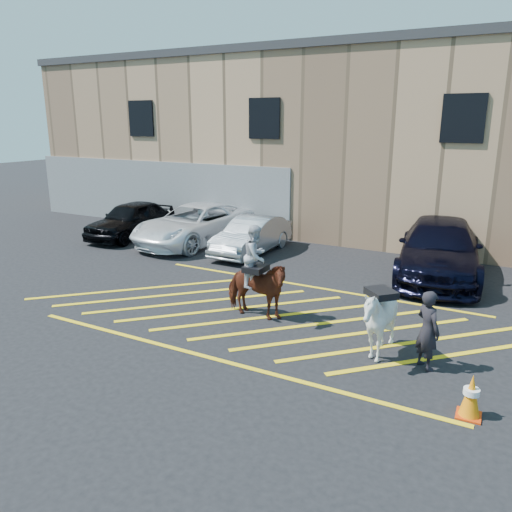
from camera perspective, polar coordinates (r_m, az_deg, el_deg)
The scene contains 11 objects.
ground at distance 12.32m, azimuth 2.42°, elevation -6.47°, with size 90.00×90.00×0.00m, color black.
car_black_suv at distance 20.52m, azimuth -14.08°, elevation 4.07°, with size 1.69×4.19×1.43m, color black.
car_white_pickup at distance 19.04m, azimuth -6.96°, elevation 3.64°, with size 2.45×5.32×1.48m, color white.
car_silver_sedan at distance 17.51m, azimuth -0.49°, elevation 2.35°, with size 1.34×3.85×1.27m, color #959AA2.
car_blue_suv at distance 15.93m, azimuth 20.22°, elevation 0.76°, with size 2.30×5.66×1.64m, color black.
handler at distance 9.97m, azimuth 19.03°, elevation -8.00°, with size 0.56×0.37×1.55m, color black.
warehouse at distance 22.86m, azimuth 16.17°, elevation 12.47°, with size 32.42×10.20×7.30m.
hatching_zone at distance 12.07m, azimuth 1.79°, elevation -6.91°, with size 12.60×5.12×0.01m.
mounted_bay at distance 11.72m, azimuth -0.02°, elevation -2.88°, with size 1.71×0.78×2.25m.
saddled_white at distance 10.15m, azimuth 13.90°, elevation -7.22°, with size 1.82×1.83×1.51m.
traffic_cone at distance 8.86m, azimuth 23.36°, elevation -14.46°, with size 0.39×0.39×0.73m.
Camera 1 is at (4.99, -10.29, 4.59)m, focal length 35.00 mm.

